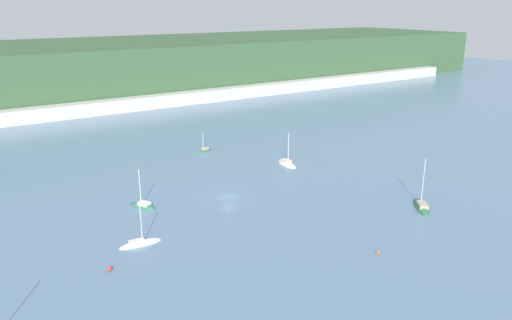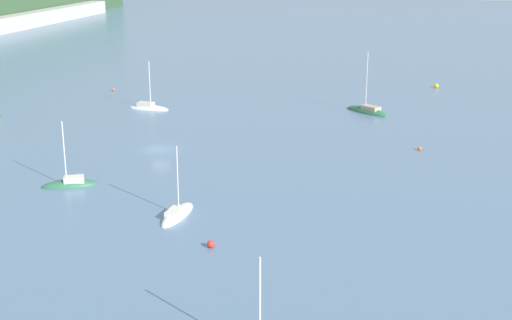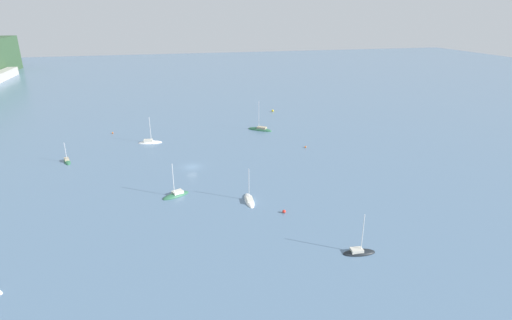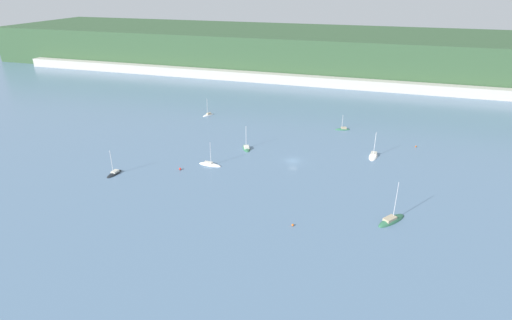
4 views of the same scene
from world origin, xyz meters
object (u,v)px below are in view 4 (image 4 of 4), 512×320
Objects in this scene: sailboat_5 at (208,115)px; sailboat_1 at (343,129)px; sailboat_6 at (391,221)px; mooring_buoy_2 at (416,146)px; sailboat_3 at (114,174)px; mooring_buoy_1 at (180,169)px; sailboat_2 at (210,165)px; sailboat_0 at (246,148)px; mooring_buoy_3 at (293,225)px; sailboat_4 at (373,156)px.

sailboat_1 is at bearing 119.65° from sailboat_5.
mooring_buoy_2 is at bearing 28.33° from sailboat_6.
sailboat_3 is 1.07× the size of sailboat_5.
sailboat_1 is 65.12m from mooring_buoy_1.
sailboat_2 is at bearing 38.97° from mooring_buoy_1.
mooring_buoy_2 is at bearing 32.79° from sailboat_2.
sailboat_6 reaches higher than mooring_buoy_1.
sailboat_5 reaches higher than mooring_buoy_2.
mooring_buoy_3 is at bearing -174.85° from sailboat_0.
sailboat_0 is 56.08m from sailboat_6.
sailboat_0 reaches higher than mooring_buoy_2.
sailboat_2 is 1.08× the size of sailboat_5.
sailboat_3 is 11.27× the size of mooring_buoy_1.
sailboat_5 is 86.29m from mooring_buoy_3.
sailboat_5 is at bearing 104.26° from mooring_buoy_1.
sailboat_0 is at bearing 73.03° from sailboat_5.
sailboat_0 is 40.23m from sailboat_1.
mooring_buoy_3 is (55.38, -10.82, 0.17)m from sailboat_3.
mooring_buoy_1 is 78.59m from mooring_buoy_2.
sailboat_3 is at bearing -150.68° from mooring_buoy_2.
sailboat_6 reaches higher than mooring_buoy_2.
sailboat_5 is (-55.30, 1.12, 0.01)m from sailboat_1.
mooring_buoy_3 is at bearing 67.18° from sailboat_5.
sailboat_3 reaches higher than mooring_buoy_1.
sailboat_6 is 21.94× the size of mooring_buoy_2.
sailboat_0 reaches higher than sailboat_2.
sailboat_1 is 0.78× the size of sailboat_2.
sailboat_6 is 20.60× the size of mooring_buoy_3.
sailboat_1 reaches higher than mooring_buoy_1.
sailboat_0 is 11.91× the size of mooring_buoy_1.
sailboat_3 is (-24.16, -13.93, 0.02)m from sailboat_2.
mooring_buoy_3 reaches higher than mooring_buoy_2.
sailboat_1 is at bearing 54.69° from sailboat_2.
sailboat_2 is 0.74× the size of sailboat_6.
sailboat_2 reaches higher than sailboat_5.
sailboat_0 is at bearing 139.35° from sailboat_3.
sailboat_0 is 57.26m from mooring_buoy_2.
mooring_buoy_2 is (54.28, 18.23, 0.15)m from sailboat_0.
sailboat_3 reaches higher than sailboat_5.
sailboat_5 is at bearing -103.70° from sailboat_4.
mooring_buoy_2 is (7.90, 49.77, 0.15)m from sailboat_6.
mooring_buoy_1 is at bearing -58.10° from sailboat_4.
sailboat_0 reaches higher than sailboat_1.
sailboat_4 is at bearing -108.22° from sailboat_0.
sailboat_4 is 1.19× the size of sailboat_5.
sailboat_2 is 0.91× the size of sailboat_4.
sailboat_0 is at bearing 57.40° from mooring_buoy_1.
sailboat_5 is (-26.47, 29.17, 0.02)m from sailboat_0.
sailboat_0 is 16.82× the size of mooring_buoy_2.
sailboat_2 is (-6.51, -15.56, -0.02)m from sailboat_0.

